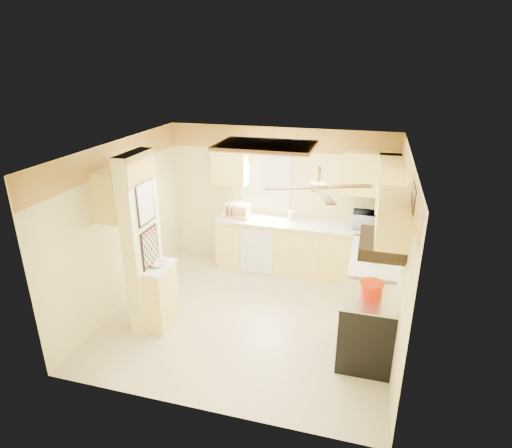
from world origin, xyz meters
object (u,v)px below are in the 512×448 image
(stove, at_px, (366,328))
(bowl, at_px, (157,263))
(kettle, at_px, (375,256))
(dutch_oven, at_px, (371,290))
(microwave, at_px, (368,220))

(stove, relative_size, bowl, 3.76)
(stove, xyz_separation_m, kettle, (0.04, 0.91, 0.57))
(dutch_oven, bearing_deg, kettle, 88.20)
(bowl, distance_m, kettle, 3.02)
(stove, relative_size, microwave, 1.82)
(kettle, bearing_deg, dutch_oven, -91.80)
(stove, bearing_deg, dutch_oven, 6.14)
(microwave, distance_m, kettle, 1.29)
(kettle, bearing_deg, bowl, -162.78)
(stove, bearing_deg, kettle, 87.34)
(bowl, height_order, dutch_oven, dutch_oven)
(bowl, distance_m, dutch_oven, 2.86)
(microwave, xyz_separation_m, dutch_oven, (0.11, -2.19, -0.07))
(bowl, bearing_deg, stove, -0.34)
(microwave, distance_m, bowl, 3.50)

